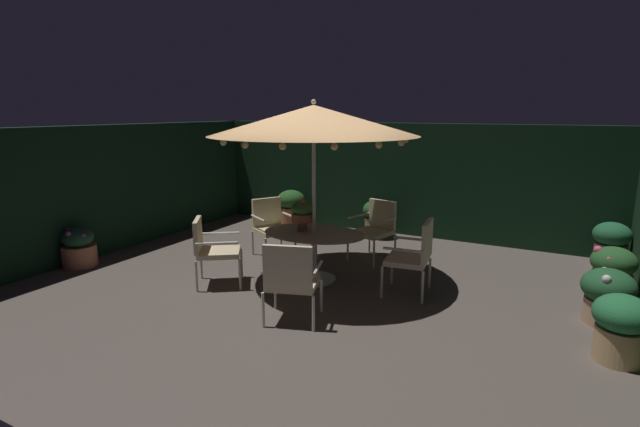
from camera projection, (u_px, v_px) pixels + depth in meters
The scene contains 18 objects.
ground_plane at pixel (315, 289), 6.57m from camera, with size 8.51×7.38×0.02m, color #594E47.
hedge_backdrop_rear at pixel (399, 179), 9.39m from camera, with size 8.51×0.30×2.19m, color black.
hedge_backdrop_left at pixel (108, 189), 8.21m from camera, with size 0.30×7.38×2.19m, color black.
patio_dining_table at pixel (314, 243), 6.77m from camera, with size 1.52×1.12×0.72m.
patio_umbrella at pixel (314, 121), 6.40m from camera, with size 2.89×2.89×2.58m.
centerpiece_planter at pixel (302, 212), 6.75m from camera, with size 0.33×0.33×0.46m.
patio_chair_north at pixel (291, 277), 5.38m from camera, with size 0.75×0.72×0.98m.
patio_chair_northeast at pixel (415, 253), 6.24m from camera, with size 0.63×0.66×1.02m.
patio_chair_east at pixel (376, 226), 7.79m from camera, with size 0.72×0.74×0.97m.
patio_chair_southeast at pixel (271, 223), 7.98m from camera, with size 0.77×0.78×0.97m.
patio_chair_south at pixel (211, 246), 6.60m from camera, with size 0.82×0.80×0.96m.
potted_plant_back_left at pixel (613, 269), 6.35m from camera, with size 0.57×0.57×0.64m.
potted_plant_left_near at pixel (621, 325), 4.59m from camera, with size 0.53×0.53×0.69m.
potted_plant_back_right at pixel (611, 242), 7.41m from camera, with size 0.55×0.55×0.72m.
potted_plant_left_far at pixel (377, 217), 9.13m from camera, with size 0.55×0.55×0.74m.
potted_plant_front_corner at pixel (607, 294), 5.42m from camera, with size 0.58×0.58×0.66m.
potted_plant_right_near at pixel (79, 248), 7.44m from camera, with size 0.52×0.52×0.64m.
potted_plant_back_center at pixel (291, 206), 10.05m from camera, with size 0.59×0.59×0.77m.
Camera 1 is at (2.96, -5.44, 2.43)m, focal length 26.43 mm.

